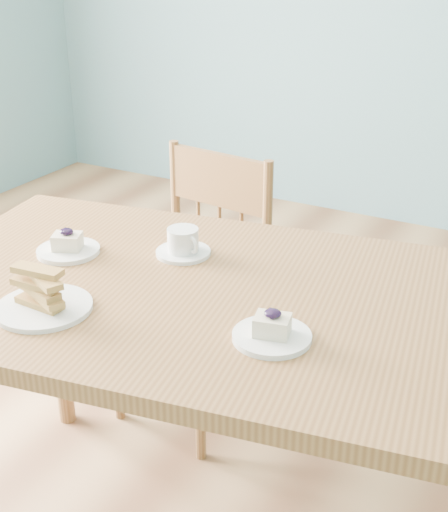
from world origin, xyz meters
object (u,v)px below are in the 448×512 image
at_px(dining_chair, 195,290).
at_px(cheesecake_plate_near, 272,332).
at_px(cheesecake_plate_far, 68,247).
at_px(biscotti_plate, 43,297).
at_px(coffee_cup, 183,244).
at_px(dining_table, 215,321).

bearing_deg(dining_chair, cheesecake_plate_near, -41.55).
distance_m(cheesecake_plate_far, biscotti_plate, 0.29).
relative_size(coffee_cup, biscotti_plate, 0.66).
height_order(cheesecake_plate_near, cheesecake_plate_far, same).
distance_m(dining_table, cheesecake_plate_near, 0.25).
bearing_deg(cheesecake_plate_near, cheesecake_plate_far, 168.46).
bearing_deg(dining_table, cheesecake_plate_near, -41.77).
xyz_separation_m(coffee_cup, biscotti_plate, (-0.11, -0.38, 0.00)).
bearing_deg(cheesecake_plate_near, coffee_cup, 144.70).
xyz_separation_m(dining_table, cheesecake_plate_near, (0.20, -0.13, 0.10)).
xyz_separation_m(dining_table, coffee_cup, (-0.17, 0.13, 0.11)).
bearing_deg(biscotti_plate, coffee_cup, 73.93).
distance_m(dining_chair, coffee_cup, 0.56).
distance_m(dining_table, dining_chair, 0.69).
xyz_separation_m(cheesecake_plate_near, coffee_cup, (-0.37, 0.26, 0.01)).
bearing_deg(dining_chair, biscotti_plate, -76.08).
bearing_deg(cheesecake_plate_far, biscotti_plate, -59.93).
distance_m(cheesecake_plate_far, coffee_cup, 0.29).
bearing_deg(biscotti_plate, cheesecake_plate_far, 120.07).
bearing_deg(cheesecake_plate_near, dining_chair, 131.40).
bearing_deg(coffee_cup, cheesecake_plate_near, -11.58).
relative_size(dining_table, cheesecake_plate_far, 10.07).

